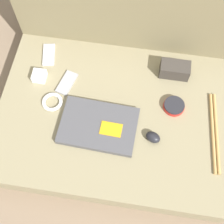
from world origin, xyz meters
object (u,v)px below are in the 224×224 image
object	(u,v)px
computer_mouse	(153,137)
phone_silver	(67,83)
laptop	(99,126)
charger_brick	(39,76)
phone_black	(49,55)
camera_pouch	(175,70)
speaker_puck	(174,106)

from	to	relation	value
computer_mouse	phone_silver	world-z (taller)	computer_mouse
phone_silver	laptop	bearing A→B (deg)	-31.54
computer_mouse	charger_brick	distance (m)	0.58
phone_silver	phone_black	bearing A→B (deg)	145.38
laptop	computer_mouse	bearing A→B (deg)	-2.18
computer_mouse	camera_pouch	bearing A→B (deg)	101.98
speaker_puck	charger_brick	world-z (taller)	charger_brick
phone_silver	camera_pouch	bearing A→B (deg)	29.85
laptop	camera_pouch	distance (m)	0.43
charger_brick	camera_pouch	bearing A→B (deg)	11.05
phone_black	charger_brick	size ratio (longest dim) A/B	2.19
charger_brick	laptop	bearing A→B (deg)	-32.76
laptop	charger_brick	world-z (taller)	charger_brick
phone_silver	camera_pouch	world-z (taller)	camera_pouch
phone_black	camera_pouch	xyz separation A→B (m)	(0.59, -0.01, 0.03)
laptop	speaker_puck	size ratio (longest dim) A/B	3.56
laptop	phone_black	distance (m)	0.44
speaker_puck	phone_black	world-z (taller)	speaker_puck
laptop	charger_brick	xyz separation A→B (m)	(-0.31, 0.20, 0.01)
computer_mouse	laptop	bearing A→B (deg)	-161.78
laptop	camera_pouch	xyz separation A→B (m)	(0.30, 0.32, 0.02)
laptop	camera_pouch	bearing A→B (deg)	49.31
laptop	computer_mouse	distance (m)	0.23
computer_mouse	phone_silver	xyz separation A→B (m)	(-0.41, 0.21, -0.01)
phone_black	camera_pouch	world-z (taller)	camera_pouch
phone_silver	speaker_puck	bearing A→B (deg)	9.48
phone_silver	charger_brick	xyz separation A→B (m)	(-0.13, 0.01, 0.01)
computer_mouse	camera_pouch	size ratio (longest dim) A/B	0.57
phone_silver	charger_brick	world-z (taller)	charger_brick
computer_mouse	charger_brick	world-z (taller)	same
laptop	phone_black	world-z (taller)	laptop
camera_pouch	phone_black	bearing A→B (deg)	178.82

